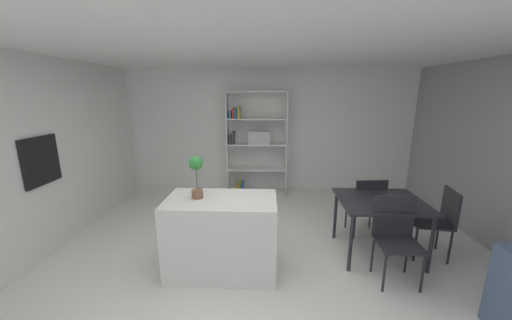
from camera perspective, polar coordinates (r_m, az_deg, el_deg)
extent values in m
plane|color=silver|center=(3.59, -2.22, -22.18)|extent=(9.16, 9.16, 0.00)
cube|color=white|center=(2.95, -2.72, 23.12)|extent=(6.66, 6.32, 0.06)
cube|color=white|center=(6.09, 0.07, 5.84)|extent=(6.66, 0.06, 2.56)
cube|color=black|center=(4.46, -37.29, -0.13)|extent=(0.04, 0.56, 0.61)
cylinder|color=#B7BABC|center=(4.44, -38.11, 3.08)|extent=(0.02, 0.45, 0.02)
cube|color=silver|center=(3.47, -6.84, -14.76)|extent=(1.26, 0.70, 0.91)
cylinder|color=brown|center=(3.34, -11.72, -6.69)|extent=(0.13, 0.13, 0.10)
cylinder|color=#476633|center=(3.28, -11.87, -3.80)|extent=(0.01, 0.01, 0.26)
sphere|color=#2F7F33|center=(3.23, -12.03, -0.63)|extent=(0.16, 0.16, 0.16)
cube|color=white|center=(5.86, -5.66, 3.27)|extent=(0.02, 0.38, 2.11)
cube|color=white|center=(5.81, 6.06, 3.17)|extent=(0.02, 0.38, 2.11)
cube|color=white|center=(5.71, 0.19, 13.60)|extent=(1.21, 0.38, 0.02)
cube|color=white|center=(6.08, 0.17, -6.49)|extent=(1.21, 0.38, 0.02)
cube|color=white|center=(5.92, 0.18, -1.69)|extent=(1.17, 0.38, 0.02)
cube|color=white|center=(5.81, 0.18, 3.24)|extent=(1.17, 0.38, 0.02)
cube|color=white|center=(5.74, 0.18, 8.32)|extent=(1.17, 0.38, 0.02)
cube|color=gold|center=(6.08, -3.78, -5.66)|extent=(0.04, 0.32, 0.15)
cube|color=gold|center=(6.07, -3.20, -5.38)|extent=(0.03, 0.32, 0.21)
cube|color=#2D6BAD|center=(6.06, -2.76, -5.38)|extent=(0.03, 0.32, 0.22)
cube|color=#38383D|center=(5.84, -5.06, 4.18)|extent=(0.04, 0.32, 0.17)
cube|color=#38383D|center=(5.82, -4.59, 4.54)|extent=(0.04, 0.32, 0.24)
cube|color=#2D6BAD|center=(5.78, -5.06, 9.12)|extent=(0.03, 0.32, 0.14)
cube|color=red|center=(5.77, -4.51, 9.40)|extent=(0.03, 0.32, 0.20)
cube|color=#2D6BAD|center=(5.76, -3.99, 9.38)|extent=(0.04, 0.32, 0.19)
cube|color=gold|center=(5.75, -3.41, 9.58)|extent=(0.04, 0.32, 0.23)
cube|color=#B7BABC|center=(5.78, 0.67, 4.61)|extent=(0.44, 0.32, 0.26)
cube|color=#232328|center=(3.97, 23.86, -7.58)|extent=(1.04, 0.91, 0.03)
cylinder|color=#232328|center=(3.64, 18.54, -15.60)|extent=(0.04, 0.04, 0.73)
cylinder|color=#232328|center=(3.99, 31.79, -14.35)|extent=(0.04, 0.04, 0.73)
cylinder|color=#232328|center=(4.33, 15.68, -10.58)|extent=(0.04, 0.04, 0.73)
cylinder|color=#232328|center=(4.62, 27.06, -10.01)|extent=(0.04, 0.04, 0.73)
cube|color=#232328|center=(4.58, 20.94, -8.42)|extent=(0.48, 0.44, 0.03)
cube|color=#232328|center=(4.34, 22.16, -6.52)|extent=(0.45, 0.07, 0.43)
cylinder|color=#232328|center=(4.88, 22.03, -10.06)|extent=(0.03, 0.03, 0.44)
cylinder|color=#232328|center=(4.74, 17.69, -10.42)|extent=(0.03, 0.03, 0.44)
cylinder|color=#232328|center=(4.60, 23.81, -11.71)|extent=(0.03, 0.03, 0.44)
cylinder|color=#232328|center=(4.45, 19.22, -12.17)|extent=(0.03, 0.03, 0.44)
cube|color=#232328|center=(4.34, 31.54, -10.61)|extent=(0.51, 0.48, 0.03)
cube|color=#232328|center=(4.35, 34.55, -7.75)|extent=(0.09, 0.42, 0.43)
cylinder|color=#232328|center=(4.53, 27.99, -12.52)|extent=(0.03, 0.03, 0.45)
cylinder|color=#232328|center=(4.22, 29.42, -14.60)|extent=(0.03, 0.03, 0.45)
cylinder|color=#232328|center=(4.66, 32.72, -12.37)|extent=(0.03, 0.03, 0.45)
cylinder|color=#232328|center=(4.36, 34.46, -14.34)|extent=(0.03, 0.03, 0.45)
cube|color=#232328|center=(3.60, 26.78, -14.96)|extent=(0.46, 0.41, 0.03)
cube|color=#232328|center=(3.65, 25.98, -10.05)|extent=(0.46, 0.03, 0.49)
cylinder|color=#232328|center=(3.51, 24.43, -20.01)|extent=(0.03, 0.03, 0.45)
cylinder|color=#232328|center=(3.67, 30.53, -19.14)|extent=(0.03, 0.03, 0.45)
cylinder|color=#232328|center=(3.78, 22.38, -17.19)|extent=(0.03, 0.03, 0.45)
cylinder|color=#232328|center=(3.93, 28.07, -16.56)|extent=(0.03, 0.03, 0.45)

